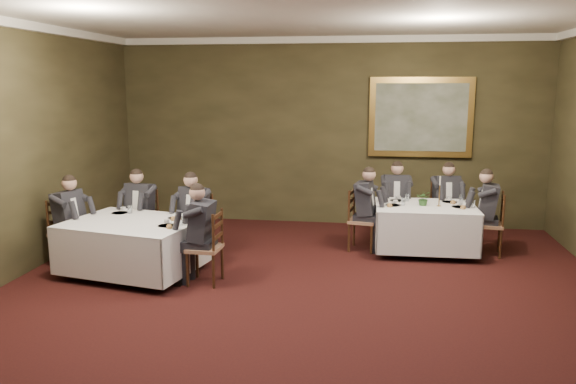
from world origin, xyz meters
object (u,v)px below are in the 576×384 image
(table_main, at_px, (425,225))
(diner_main_endleft, at_px, (363,219))
(diner_sec_endright, at_px, (204,246))
(diner_sec_endleft, at_px, (69,232))
(centerpiece, at_px, (424,198))
(diner_sec_backleft, at_px, (142,221))
(chair_sec_endright, at_px, (206,263))
(diner_sec_backright, at_px, (195,226))
(diner_main_endright, at_px, (489,223))
(candlestick, at_px, (439,195))
(chair_main_backleft, at_px, (395,222))
(chair_main_backright, at_px, (444,223))
(chair_sec_backleft, at_px, (143,235))
(painting, at_px, (421,117))
(chair_main_endleft, at_px, (362,233))
(diner_main_backleft, at_px, (395,209))
(chair_sec_endleft, at_px, (69,246))
(chair_main_endright, at_px, (489,237))
(chair_sec_backright, at_px, (196,241))
(diner_main_backright, at_px, (445,211))
(table_second, at_px, (134,243))

(table_main, height_order, diner_main_endleft, diner_main_endleft)
(diner_sec_endright, bearing_deg, diner_sec_endleft, 80.99)
(diner_main_endleft, distance_m, centerpiece, 1.01)
(table_main, distance_m, centerpiece, 0.44)
(diner_sec_backleft, distance_m, diner_sec_endleft, 1.11)
(diner_main_endleft, bearing_deg, table_main, 101.05)
(chair_sec_endright, bearing_deg, centerpiece, -55.76)
(diner_main_endleft, distance_m, diner_sec_backright, 2.66)
(diner_main_endright, distance_m, candlestick, 0.89)
(chair_main_backleft, bearing_deg, chair_main_backright, 178.15)
(chair_sec_backleft, xyz_separation_m, painting, (4.44, 2.34, 1.77))
(diner_main_endright, relative_size, diner_sec_endleft, 1.00)
(chair_main_backright, distance_m, diner_sec_backleft, 5.07)
(chair_main_endleft, distance_m, diner_sec_backright, 2.66)
(diner_main_backleft, xyz_separation_m, chair_sec_endleft, (-4.82, -2.23, -0.23))
(diner_main_backleft, bearing_deg, diner_sec_endleft, 22.07)
(diner_main_endright, bearing_deg, diner_sec_endright, 124.40)
(table_main, relative_size, centerpiece, 6.40)
(chair_main_backleft, xyz_separation_m, chair_sec_endleft, (-4.82, -2.24, 0.00))
(chair_main_endleft, relative_size, chair_sec_endleft, 1.00)
(table_main, bearing_deg, candlestick, -6.33)
(diner_sec_endright, bearing_deg, diner_main_backleft, -42.20)
(chair_sec_backleft, distance_m, candlestick, 4.73)
(chair_main_endleft, distance_m, chair_main_endright, 1.98)
(chair_main_backleft, xyz_separation_m, centerpiece, (0.40, -0.80, 0.61))
(chair_main_endleft, relative_size, diner_sec_endright, 0.74)
(centerpiece, bearing_deg, candlestick, -3.26)
(diner_main_backleft, height_order, chair_sec_backright, diner_main_backleft)
(diner_main_endright, bearing_deg, diner_sec_backright, 110.33)
(diner_sec_endright, bearing_deg, chair_sec_backleft, 51.15)
(centerpiece, bearing_deg, diner_main_backright, 61.43)
(table_second, distance_m, diner_main_backleft, 4.45)
(diner_main_backright, distance_m, centerpiece, 0.99)
(centerpiece, bearing_deg, diner_main_endleft, -179.48)
(diner_main_backright, xyz_separation_m, diner_main_endright, (0.57, -0.78, 0.00))
(chair_main_backleft, height_order, candlestick, candlestick)
(table_second, xyz_separation_m, chair_main_backleft, (3.71, 2.46, -0.17))
(diner_sec_backright, bearing_deg, diner_main_backleft, -133.41)
(chair_sec_endright, bearing_deg, diner_sec_endleft, 81.04)
(chair_main_backright, bearing_deg, chair_main_endleft, 18.63)
(chair_main_backright, xyz_separation_m, diner_sec_backleft, (-4.84, -1.50, 0.23))
(diner_sec_backright, bearing_deg, candlestick, -148.84)
(chair_main_endright, relative_size, chair_sec_endleft, 1.00)
(diner_main_backleft, height_order, diner_sec_endleft, same)
(chair_main_backright, bearing_deg, diner_sec_endright, 25.97)
(diner_sec_backright, bearing_deg, painting, -125.83)
(diner_main_backleft, xyz_separation_m, diner_sec_backleft, (-4.01, -1.47, 0.00))
(table_second, distance_m, chair_sec_endright, 1.14)
(table_main, xyz_separation_m, diner_sec_endleft, (-5.24, -1.45, 0.06))
(chair_sec_endright, bearing_deg, table_main, -55.94)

